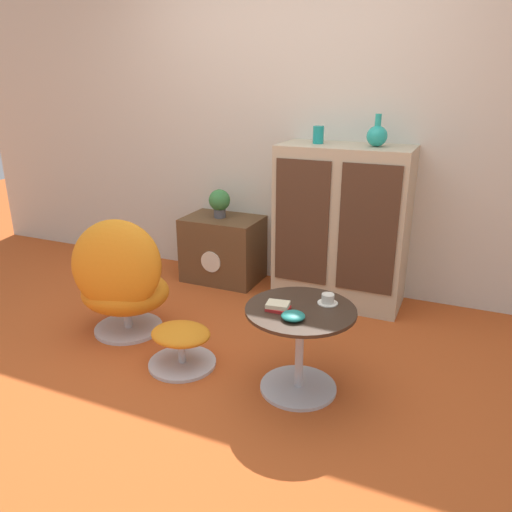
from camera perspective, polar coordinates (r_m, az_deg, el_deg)
ground_plane at (r=2.97m, az=-6.92°, el=-13.23°), size 12.00×12.00×0.00m
wall_back at (r=3.97m, az=4.48°, el=15.17°), size 6.40×0.06×2.60m
sideboard at (r=3.71m, az=9.78°, el=3.40°), size 0.93×0.47×1.17m
tv_console at (r=4.16m, az=-3.78°, el=0.83°), size 0.62×0.44×0.54m
egg_chair at (r=3.32m, az=-15.16°, el=-2.70°), size 0.71×0.68×0.81m
ottoman at (r=2.98m, az=-8.55°, el=-9.64°), size 0.40×0.40×0.25m
coffee_table at (r=2.68m, az=5.02°, el=-9.56°), size 0.58×0.58×0.48m
vase_leftmost at (r=3.65m, az=7.14°, el=13.58°), size 0.08×0.08×0.12m
vase_inner_left at (r=3.55m, az=13.67°, el=13.25°), size 0.14×0.14×0.22m
potted_plant at (r=4.06m, az=-4.19°, el=6.22°), size 0.17×0.17×0.23m
teacup at (r=2.66m, az=8.20°, el=-4.98°), size 0.11×0.11×0.05m
book_stack at (r=2.56m, az=2.53°, el=-5.77°), size 0.12×0.10×0.04m
bowl at (r=2.47m, az=4.26°, el=-6.84°), size 0.12×0.12×0.04m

